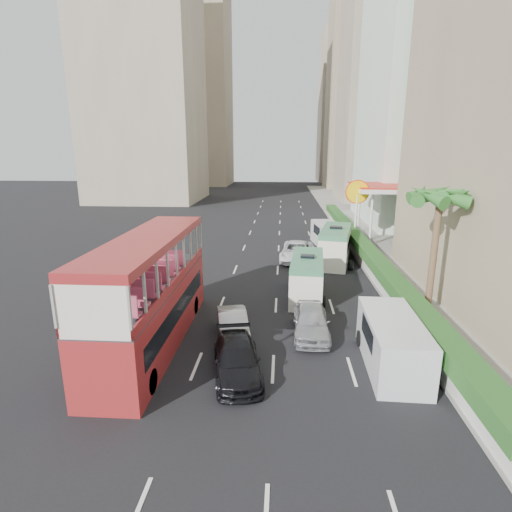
# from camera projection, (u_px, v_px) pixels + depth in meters

# --- Properties ---
(ground_plane) EXTENTS (200.00, 200.00, 0.00)m
(ground_plane) POSITION_uv_depth(u_px,v_px,m) (283.00, 346.00, 18.32)
(ground_plane) COLOR black
(ground_plane) RESTS_ON ground
(double_decker_bus) EXTENTS (2.50, 11.00, 5.06)m
(double_decker_bus) POSITION_uv_depth(u_px,v_px,m) (151.00, 291.00, 18.06)
(double_decker_bus) COLOR maroon
(double_decker_bus) RESTS_ON ground
(car_silver_lane_a) EXTENTS (2.11, 4.06, 1.27)m
(car_silver_lane_a) POSITION_uv_depth(u_px,v_px,m) (233.00, 337.00, 19.15)
(car_silver_lane_a) COLOR #B5B7BC
(car_silver_lane_a) RESTS_ON ground
(car_silver_lane_b) EXTENTS (1.76, 4.25, 1.44)m
(car_silver_lane_b) POSITION_uv_depth(u_px,v_px,m) (311.00, 335.00, 19.45)
(car_silver_lane_b) COLOR #B5B7BC
(car_silver_lane_b) RESTS_ON ground
(car_black) EXTENTS (2.57, 4.65, 1.28)m
(car_black) POSITION_uv_depth(u_px,v_px,m) (237.00, 374.00, 16.01)
(car_black) COLOR black
(car_black) RESTS_ON ground
(van_asset) EXTENTS (3.03, 5.58, 1.49)m
(van_asset) POSITION_uv_depth(u_px,v_px,m) (297.00, 260.00, 32.72)
(van_asset) COLOR silver
(van_asset) RESTS_ON ground
(minibus_near) EXTENTS (2.31, 5.67, 2.45)m
(minibus_near) POSITION_uv_depth(u_px,v_px,m) (307.00, 277.00, 24.36)
(minibus_near) COLOR silver
(minibus_near) RESTS_ON ground
(minibus_far) EXTENTS (3.34, 6.56, 2.78)m
(minibus_far) POSITION_uv_depth(u_px,v_px,m) (335.00, 246.00, 31.69)
(minibus_far) COLOR silver
(minibus_far) RESTS_ON ground
(panel_van_near) EXTENTS (2.21, 5.22, 2.06)m
(panel_van_near) POSITION_uv_depth(u_px,v_px,m) (392.00, 343.00, 16.43)
(panel_van_near) COLOR silver
(panel_van_near) RESTS_ON ground
(panel_van_far) EXTENTS (2.83, 5.47, 2.09)m
(panel_van_far) POSITION_uv_depth(u_px,v_px,m) (327.00, 235.00, 37.57)
(panel_van_far) COLOR silver
(panel_van_far) RESTS_ON ground
(sidewalk) EXTENTS (6.00, 120.00, 0.18)m
(sidewalk) POSITION_uv_depth(u_px,v_px,m) (369.00, 235.00, 41.84)
(sidewalk) COLOR #99968C
(sidewalk) RESTS_ON ground
(kerb_wall) EXTENTS (0.30, 44.00, 1.00)m
(kerb_wall) POSITION_uv_depth(u_px,v_px,m) (362.00, 256.00, 31.26)
(kerb_wall) COLOR silver
(kerb_wall) RESTS_ON sidewalk
(hedge) EXTENTS (1.10, 44.00, 0.70)m
(hedge) POSITION_uv_depth(u_px,v_px,m) (363.00, 246.00, 31.04)
(hedge) COLOR #2D6626
(hedge) RESTS_ON kerb_wall
(palm_tree) EXTENTS (0.36, 0.36, 6.40)m
(palm_tree) POSITION_uv_depth(u_px,v_px,m) (433.00, 256.00, 20.82)
(palm_tree) COLOR brown
(palm_tree) RESTS_ON sidewalk
(shell_station) EXTENTS (6.50, 8.00, 5.50)m
(shell_station) POSITION_uv_depth(u_px,v_px,m) (385.00, 213.00, 39.17)
(shell_station) COLOR silver
(shell_station) RESTS_ON ground
(tower_mid) EXTENTS (16.00, 16.00, 50.00)m
(tower_mid) POSITION_uv_depth(u_px,v_px,m) (393.00, 50.00, 66.74)
(tower_mid) COLOR tan
(tower_mid) RESTS_ON ground
(tower_far_a) EXTENTS (14.00, 14.00, 44.00)m
(tower_far_a) POSITION_uv_depth(u_px,v_px,m) (360.00, 90.00, 90.72)
(tower_far_a) COLOR tan
(tower_far_a) RESTS_ON ground
(tower_far_b) EXTENTS (14.00, 14.00, 40.00)m
(tower_far_b) POSITION_uv_depth(u_px,v_px,m) (345.00, 109.00, 112.46)
(tower_far_b) COLOR tan
(tower_far_b) RESTS_ON ground
(tower_left_a) EXTENTS (18.00, 18.00, 52.00)m
(tower_left_a) POSITION_uv_depth(u_px,v_px,m) (141.00, 43.00, 66.27)
(tower_left_a) COLOR tan
(tower_left_a) RESTS_ON ground
(tower_left_b) EXTENTS (16.00, 16.00, 46.00)m
(tower_left_b) POSITION_uv_depth(u_px,v_px,m) (198.00, 92.00, 100.67)
(tower_left_b) COLOR tan
(tower_left_b) RESTS_ON ground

